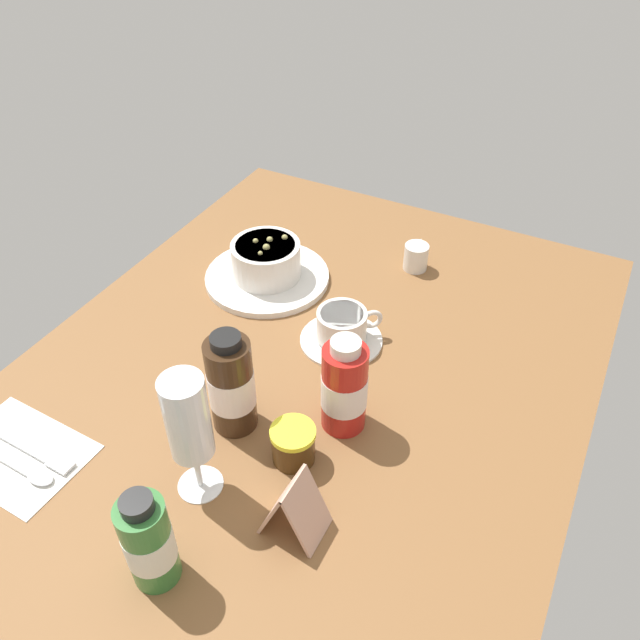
{
  "coord_description": "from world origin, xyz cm",
  "views": [
    {
      "loc": [
        61.68,
        34.72,
        70.53
      ],
      "look_at": [
        -4.47,
        0.53,
        7.28
      ],
      "focal_mm": 35.88,
      "sensor_mm": 36.0,
      "label": 1
    }
  ],
  "objects_px": {
    "cutlery_setting": "(19,455)",
    "sauce_bottle_green": "(149,542)",
    "porridge_bowl": "(266,265)",
    "menu_card": "(294,505)",
    "sauce_bottle_brown": "(231,385)",
    "creamer_jug": "(416,256)",
    "wine_glass": "(188,423)",
    "sauce_bottle_red": "(344,387)",
    "coffee_cup": "(342,328)",
    "jam_jar": "(293,444)"
  },
  "relations": [
    {
      "from": "cutlery_setting",
      "to": "sauce_bottle_green",
      "type": "xyz_separation_m",
      "value": [
        0.05,
        0.27,
        0.06
      ]
    },
    {
      "from": "porridge_bowl",
      "to": "menu_card",
      "type": "distance_m",
      "value": 0.51
    },
    {
      "from": "porridge_bowl",
      "to": "sauce_bottle_brown",
      "type": "relative_size",
      "value": 1.38
    },
    {
      "from": "porridge_bowl",
      "to": "creamer_jug",
      "type": "relative_size",
      "value": 4.08
    },
    {
      "from": "wine_glass",
      "to": "sauce_bottle_red",
      "type": "height_order",
      "value": "wine_glass"
    },
    {
      "from": "porridge_bowl",
      "to": "coffee_cup",
      "type": "xyz_separation_m",
      "value": [
        0.09,
        0.19,
        -0.01
      ]
    },
    {
      "from": "cutlery_setting",
      "to": "menu_card",
      "type": "relative_size",
      "value": 2.11
    },
    {
      "from": "creamer_jug",
      "to": "jam_jar",
      "type": "xyz_separation_m",
      "value": [
        0.49,
        0.01,
        0.0
      ]
    },
    {
      "from": "wine_glass",
      "to": "sauce_bottle_brown",
      "type": "distance_m",
      "value": 0.12
    },
    {
      "from": "sauce_bottle_green",
      "to": "cutlery_setting",
      "type": "bearing_deg",
      "value": -99.76
    },
    {
      "from": "sauce_bottle_green",
      "to": "creamer_jug",
      "type": "bearing_deg",
      "value": 176.15
    },
    {
      "from": "menu_card",
      "to": "sauce_bottle_brown",
      "type": "bearing_deg",
      "value": -124.53
    },
    {
      "from": "creamer_jug",
      "to": "menu_card",
      "type": "bearing_deg",
      "value": 6.32
    },
    {
      "from": "sauce_bottle_green",
      "to": "wine_glass",
      "type": "bearing_deg",
      "value": -167.62
    },
    {
      "from": "creamer_jug",
      "to": "menu_card",
      "type": "xyz_separation_m",
      "value": [
        0.58,
        0.06,
        0.02
      ]
    },
    {
      "from": "wine_glass",
      "to": "sauce_bottle_green",
      "type": "bearing_deg",
      "value": 12.38
    },
    {
      "from": "sauce_bottle_brown",
      "to": "sauce_bottle_red",
      "type": "bearing_deg",
      "value": 117.31
    },
    {
      "from": "porridge_bowl",
      "to": "menu_card",
      "type": "relative_size",
      "value": 2.48
    },
    {
      "from": "porridge_bowl",
      "to": "sauce_bottle_red",
      "type": "bearing_deg",
      "value": 48.22
    },
    {
      "from": "coffee_cup",
      "to": "jam_jar",
      "type": "relative_size",
      "value": 2.21
    },
    {
      "from": "cutlery_setting",
      "to": "sauce_bottle_brown",
      "type": "bearing_deg",
      "value": 129.14
    },
    {
      "from": "wine_glass",
      "to": "menu_card",
      "type": "bearing_deg",
      "value": 91.57
    },
    {
      "from": "coffee_cup",
      "to": "menu_card",
      "type": "distance_m",
      "value": 0.35
    },
    {
      "from": "cutlery_setting",
      "to": "jam_jar",
      "type": "relative_size",
      "value": 3.14
    },
    {
      "from": "jam_jar",
      "to": "menu_card",
      "type": "distance_m",
      "value": 0.11
    },
    {
      "from": "cutlery_setting",
      "to": "wine_glass",
      "type": "distance_m",
      "value": 0.29
    },
    {
      "from": "menu_card",
      "to": "jam_jar",
      "type": "bearing_deg",
      "value": -150.12
    },
    {
      "from": "sauce_bottle_brown",
      "to": "sauce_bottle_green",
      "type": "xyz_separation_m",
      "value": [
        0.23,
        0.04,
        -0.01
      ]
    },
    {
      "from": "creamer_jug",
      "to": "jam_jar",
      "type": "height_order",
      "value": "same"
    },
    {
      "from": "coffee_cup",
      "to": "sauce_bottle_brown",
      "type": "xyz_separation_m",
      "value": [
        0.23,
        -0.06,
        0.05
      ]
    },
    {
      "from": "wine_glass",
      "to": "sauce_bottle_green",
      "type": "xyz_separation_m",
      "value": [
        0.12,
        0.03,
        -0.06
      ]
    },
    {
      "from": "coffee_cup",
      "to": "sauce_bottle_red",
      "type": "xyz_separation_m",
      "value": [
        0.16,
        0.08,
        0.04
      ]
    },
    {
      "from": "cutlery_setting",
      "to": "jam_jar",
      "type": "height_order",
      "value": "jam_jar"
    },
    {
      "from": "sauce_bottle_red",
      "to": "porridge_bowl",
      "type": "bearing_deg",
      "value": -131.78
    },
    {
      "from": "cutlery_setting",
      "to": "sauce_bottle_brown",
      "type": "xyz_separation_m",
      "value": [
        -0.19,
        0.23,
        0.07
      ]
    },
    {
      "from": "coffee_cup",
      "to": "jam_jar",
      "type": "xyz_separation_m",
      "value": [
        0.24,
        0.05,
        0.0
      ]
    },
    {
      "from": "jam_jar",
      "to": "coffee_cup",
      "type": "bearing_deg",
      "value": -169.46
    },
    {
      "from": "cutlery_setting",
      "to": "menu_card",
      "type": "distance_m",
      "value": 0.4
    },
    {
      "from": "sauce_bottle_green",
      "to": "sauce_bottle_red",
      "type": "relative_size",
      "value": 0.93
    },
    {
      "from": "coffee_cup",
      "to": "creamer_jug",
      "type": "bearing_deg",
      "value": 172.44
    },
    {
      "from": "cutlery_setting",
      "to": "sauce_bottle_brown",
      "type": "relative_size",
      "value": 1.18
    },
    {
      "from": "coffee_cup",
      "to": "wine_glass",
      "type": "height_order",
      "value": "wine_glass"
    },
    {
      "from": "porridge_bowl",
      "to": "wine_glass",
      "type": "height_order",
      "value": "wine_glass"
    },
    {
      "from": "creamer_jug",
      "to": "sauce_bottle_green",
      "type": "height_order",
      "value": "sauce_bottle_green"
    },
    {
      "from": "cutlery_setting",
      "to": "sauce_bottle_brown",
      "type": "distance_m",
      "value": 0.3
    },
    {
      "from": "sauce_bottle_green",
      "to": "sauce_bottle_red",
      "type": "bearing_deg",
      "value": 163.19
    },
    {
      "from": "porridge_bowl",
      "to": "menu_card",
      "type": "height_order",
      "value": "menu_card"
    },
    {
      "from": "cutlery_setting",
      "to": "menu_card",
      "type": "bearing_deg",
      "value": 101.5
    },
    {
      "from": "porridge_bowl",
      "to": "menu_card",
      "type": "xyz_separation_m",
      "value": [
        0.42,
        0.29,
        0.01
      ]
    },
    {
      "from": "porridge_bowl",
      "to": "sauce_bottle_green",
      "type": "bearing_deg",
      "value": 18.22
    }
  ]
}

